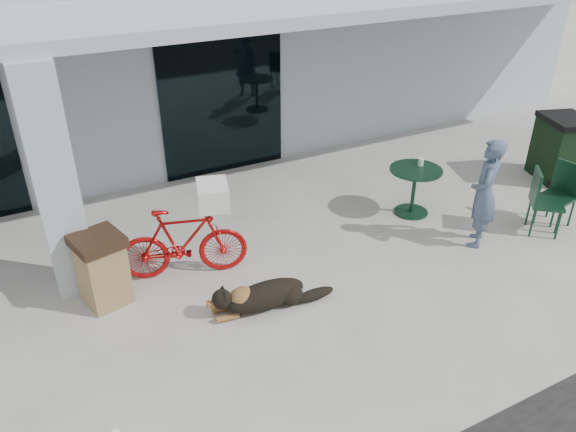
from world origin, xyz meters
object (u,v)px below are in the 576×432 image
bicycle (183,242)px  person (484,194)px  wheeled_bin (561,149)px  cafe_chair_far_b (558,196)px  dog (266,294)px  cafe_chair_far_a (547,203)px  cafe_table_far (413,191)px  trash_receptacle (102,270)px

bicycle → person: 4.45m
wheeled_bin → cafe_chair_far_b: bearing=-122.7°
dog → cafe_chair_far_a: size_ratio=1.20×
cafe_table_far → wheeled_bin: bearing=-3.2°
cafe_table_far → person: person is taller
dog → wheeled_bin: 6.68m
dog → cafe_table_far: size_ratio=1.45×
person → trash_receptacle: bearing=-53.8°
cafe_chair_far_b → person: bearing=-105.1°
dog → trash_receptacle: size_ratio=1.26×
person → trash_receptacle: (-5.37, 1.18, -0.36)m
cafe_table_far → cafe_chair_far_b: 2.25m
cafe_table_far → person: size_ratio=0.51×
dog → cafe_chair_far_b: (5.07, -0.24, 0.32)m
cafe_chair_far_a → wheeled_bin: wheeled_bin is taller
bicycle → trash_receptacle: bearing=111.7°
dog → cafe_table_far: cafe_table_far is taller
cafe_chair_far_a → trash_receptacle: bearing=117.8°
dog → person: (3.57, -0.08, 0.64)m
cafe_chair_far_a → cafe_chair_far_b: bearing=-37.5°
person → cafe_chair_far_a: bearing=127.1°
cafe_chair_far_a → person: size_ratio=0.61×
cafe_chair_far_b → trash_receptacle: cafe_chair_far_b is taller
cafe_chair_far_b → person: 1.54m
cafe_table_far → cafe_chair_far_a: (1.43, -1.47, 0.12)m
dog → cafe_chair_far_a: 4.76m
cafe_chair_far_a → wheeled_bin: size_ratio=0.86×
dog → wheeled_bin: wheeled_bin is taller
cafe_chair_far_b → trash_receptacle: size_ratio=1.05×
bicycle → cafe_chair_far_a: (5.41, -1.52, -0.01)m
cafe_chair_far_b → wheeled_bin: 1.96m
cafe_chair_far_a → cafe_chair_far_b: size_ratio=1.00×
dog → cafe_table_far: bearing=26.0°
bicycle → dog: (0.68, -1.20, -0.32)m
bicycle → dog: bicycle is taller
trash_receptacle → cafe_table_far: bearing=0.6°
cafe_chair_far_a → trash_receptacle: (-6.53, 1.42, -0.03)m
cafe_chair_far_a → trash_receptacle: size_ratio=1.05×
cafe_chair_far_a → cafe_chair_far_b: 0.34m
trash_receptacle → wheeled_bin: 8.40m
cafe_chair_far_b → trash_receptacle: 7.00m
dog → cafe_chair_far_b: cafe_chair_far_b is taller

